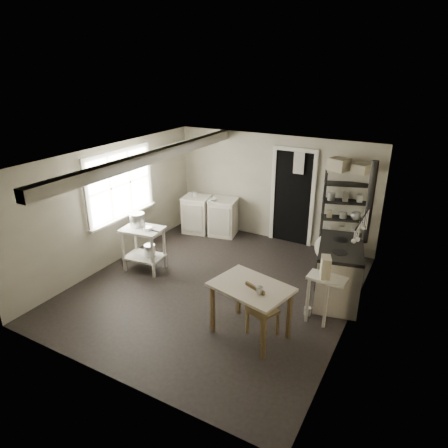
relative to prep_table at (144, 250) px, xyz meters
The scene contains 31 objects.
floor 1.57m from the prep_table, ahead, with size 5.00×5.00×0.00m, color black.
ceiling 2.44m from the prep_table, ahead, with size 5.00×5.00×0.00m, color silver.
wall_back 3.07m from the prep_table, 59.20° to the left, with size 4.50×0.02×2.30m, color #BDB7A2.
wall_front 2.98m from the prep_table, 58.12° to the right, with size 4.50×0.02×2.30m, color #BDB7A2.
wall_left 1.05m from the prep_table, behind, with size 0.02×5.00×2.30m, color #BDB7A2.
wall_right 3.85m from the prep_table, ahead, with size 0.02×5.00×2.30m, color #BDB7A2.
window 1.33m from the prep_table, 160.08° to the left, with size 0.12×1.76×1.28m, color white, non-canonical shape.
doorway 3.26m from the prep_table, 51.99° to the left, with size 0.96×0.10×2.08m, color white, non-canonical shape.
ceiling_beam 1.83m from the prep_table, ahead, with size 0.18×5.00×0.18m, color white, non-canonical shape.
wallpaper_panel 3.84m from the prep_table, ahead, with size 0.01×5.00×2.30m, color #BFB39B, non-canonical shape.
utensil_rail 3.94m from the prep_table, ahead, with size 0.06×1.20×0.44m, color silver, non-canonical shape.
prep_table is the anchor object (origin of this frame).
stockpot 0.56m from the prep_table, 160.09° to the left, with size 0.28×0.28×0.30m, color silver.
saucepan 0.47m from the prep_table, ahead, with size 0.17×0.17×0.10m, color silver.
bucket 0.11m from the prep_table, 33.49° to the left, with size 0.21×0.21×0.23m, color silver.
base_cabinets 2.11m from the prep_table, 84.94° to the left, with size 1.28×0.55×0.84m, color beige, non-canonical shape.
mixing_bowl 2.10m from the prep_table, 80.72° to the left, with size 0.25×0.25×0.06m, color silver.
counter_cup 2.14m from the prep_table, 94.73° to the left, with size 0.12×0.12×0.10m, color silver.
shelf_rack 3.93m from the prep_table, 37.31° to the left, with size 0.83×0.32×1.76m, color black, non-canonical shape.
shelf_jar 3.80m from the prep_table, 40.05° to the left, with size 0.08×0.08×0.17m, color silver.
storage_box_a 4.07m from the prep_table, 39.17° to the left, with size 0.34×0.30×0.24m, color beige.
storage_box_b 4.36m from the prep_table, 35.52° to the left, with size 0.27×0.25×0.17m, color beige.
stove 3.52m from the prep_table, 12.38° to the left, with size 0.68×1.22×0.96m, color beige, non-canonical shape.
stovepipe 4.08m from the prep_table, 17.94° to the left, with size 0.11×0.11×1.41m, color black, non-canonical shape.
side_ledge 3.48m from the prep_table, ahead, with size 0.55×0.29×0.84m, color white, non-canonical shape.
oats_box 3.49m from the prep_table, ahead, with size 0.13×0.21×0.31m, color beige.
work_table 2.73m from the prep_table, 17.60° to the right, with size 1.06×0.74×0.81m, color beige, non-canonical shape.
table_cup 2.97m from the prep_table, 18.87° to the right, with size 0.11×0.11×0.10m, color silver.
chair 2.85m from the prep_table, 15.00° to the right, with size 0.36×0.37×0.86m, color brown, non-canonical shape.
flour_sack 3.54m from the prep_table, 35.07° to the left, with size 0.44×0.38×0.53m, color silver.
floor_crock 3.20m from the prep_table, ahead, with size 0.11×0.11×0.13m, color silver.
Camera 1 is at (3.06, -5.24, 3.67)m, focal length 32.00 mm.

